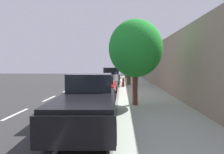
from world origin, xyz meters
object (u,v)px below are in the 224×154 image
(parked_pickup_black_second, at_px, (88,103))
(parked_sedan_green_farthest, at_px, (114,75))
(street_tree_mid_block, at_px, (129,49))
(fire_hydrant, at_px, (123,83))
(parked_suv_grey_far, at_px, (111,76))
(street_tree_near_cyclist, at_px, (135,49))
(bicycle_at_curb, at_px, (114,85))
(cyclist_with_backpack, at_px, (116,79))
(parked_sedan_red_mid, at_px, (104,85))
(street_tree_far_end, at_px, (126,59))

(parked_pickup_black_second, height_order, parked_sedan_green_farthest, parked_pickup_black_second)
(street_tree_mid_block, xyz_separation_m, fire_hydrant, (-0.58, -1.95, -3.42))
(parked_pickup_black_second, bearing_deg, parked_suv_grey_far, 90.09)
(fire_hydrant, bearing_deg, street_tree_near_cyclist, -86.13)
(parked_suv_grey_far, xyz_separation_m, bicycle_at_curb, (0.51, -4.40, -0.65))
(parked_sedan_green_farthest, distance_m, street_tree_near_cyclist, 20.34)
(parked_sedan_green_farthest, xyz_separation_m, bicycle_at_curb, (0.55, -12.06, -0.37))
(cyclist_with_backpack, bearing_deg, parked_pickup_black_second, -93.67)
(street_tree_mid_block, bearing_deg, parked_sedan_red_mid, -108.27)
(cyclist_with_backpack, relative_size, fire_hydrant, 1.96)
(parked_sedan_red_mid, distance_m, street_tree_far_end, 19.11)
(street_tree_mid_block, bearing_deg, bicycle_at_curb, -121.28)
(street_tree_near_cyclist, bearing_deg, fire_hydrant, 93.87)
(street_tree_near_cyclist, height_order, fire_hydrant, street_tree_near_cyclist)
(parked_sedan_red_mid, bearing_deg, parked_sedan_green_farthest, 89.73)
(bicycle_at_curb, relative_size, street_tree_far_end, 0.36)
(fire_hydrant, bearing_deg, cyclist_with_backpack, -126.90)
(parked_sedan_red_mid, relative_size, parked_sedan_green_farthest, 0.99)
(cyclist_with_backpack, bearing_deg, parked_sedan_red_mid, -103.60)
(parked_sedan_red_mid, relative_size, parked_suv_grey_far, 0.93)
(street_tree_mid_block, distance_m, fire_hydrant, 3.98)
(parked_sedan_red_mid, xyz_separation_m, fire_hydrant, (1.52, 4.41, -0.18))
(parked_suv_grey_far, height_order, street_tree_far_end, street_tree_far_end)
(parked_suv_grey_far, relative_size, street_tree_mid_block, 0.89)
(parked_sedan_red_mid, bearing_deg, street_tree_mid_block, 71.73)
(bicycle_at_curb, distance_m, street_tree_mid_block, 4.59)
(parked_pickup_black_second, height_order, cyclist_with_backpack, parked_pickup_black_second)
(street_tree_near_cyclist, distance_m, street_tree_mid_block, 10.49)
(bicycle_at_curb, distance_m, cyclist_with_backpack, 0.79)
(parked_suv_grey_far, bearing_deg, parked_pickup_black_second, -89.91)
(parked_sedan_red_mid, distance_m, street_tree_near_cyclist, 5.20)
(fire_hydrant, bearing_deg, street_tree_far_end, 87.71)
(bicycle_at_curb, relative_size, street_tree_near_cyclist, 0.35)
(parked_suv_grey_far, distance_m, cyclist_with_backpack, 4.88)
(parked_pickup_black_second, xyz_separation_m, parked_suv_grey_far, (-0.02, 15.87, 0.13))
(parked_pickup_black_second, distance_m, parked_sedan_red_mid, 7.54)
(parked_sedan_red_mid, relative_size, street_tree_far_end, 0.98)
(parked_suv_grey_far, relative_size, street_tree_far_end, 1.05)
(parked_sedan_green_farthest, relative_size, cyclist_with_backpack, 2.72)
(parked_sedan_green_farthest, bearing_deg, parked_suv_grey_far, -89.70)
(parked_suv_grey_far, bearing_deg, cyclist_with_backpack, -81.36)
(bicycle_at_curb, height_order, cyclist_with_backpack, cyclist_with_backpack)
(street_tree_near_cyclist, bearing_deg, bicycle_at_curb, 100.37)
(cyclist_with_backpack, distance_m, street_tree_far_end, 15.54)
(parked_suv_grey_far, height_order, street_tree_mid_block, street_tree_mid_block)
(parked_suv_grey_far, xyz_separation_m, fire_hydrant, (1.41, -3.93, -0.45))
(cyclist_with_backpack, distance_m, street_tree_near_cyclist, 8.00)
(parked_sedan_green_farthest, xyz_separation_m, fire_hydrant, (1.45, -11.59, -0.18))
(parked_suv_grey_far, height_order, parked_sedan_green_farthest, parked_suv_grey_far)
(street_tree_near_cyclist, bearing_deg, parked_pickup_black_second, -119.67)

